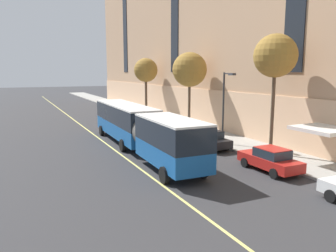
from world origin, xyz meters
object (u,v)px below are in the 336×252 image
at_px(parked_car_black_0, 208,139).
at_px(street_tree_far_downtown, 146,71).
at_px(parked_car_red_4, 270,159).
at_px(parked_car_darkgray_1, 144,117).
at_px(street_tree_far_uptown, 190,70).
at_px(street_tree_mid_block, 275,57).
at_px(parked_car_white_2, 173,127).
at_px(city_bus, 139,126).
at_px(parked_car_darkgray_3, 118,109).
at_px(street_lamp, 225,100).

relative_size(parked_car_black_0, street_tree_far_downtown, 0.57).
bearing_deg(parked_car_black_0, parked_car_red_4, -89.65).
xyz_separation_m(parked_car_darkgray_1, parked_car_red_4, (0.09, -21.87, -0.00)).
xyz_separation_m(parked_car_black_0, street_tree_far_uptown, (3.05, 8.74, 5.80)).
bearing_deg(street_tree_mid_block, parked_car_white_2, 104.98).
xyz_separation_m(city_bus, parked_car_red_4, (5.69, -8.84, -1.24)).
height_order(parked_car_red_4, street_tree_far_downtown, street_tree_far_downtown).
xyz_separation_m(parked_car_darkgray_1, parked_car_darkgray_3, (-0.01, 10.76, 0.00)).
relative_size(parked_car_darkgray_1, street_lamp, 0.77).
bearing_deg(parked_car_black_0, street_tree_far_uptown, 70.75).
bearing_deg(parked_car_red_4, parked_car_darkgray_1, 90.24).
relative_size(parked_car_black_0, parked_car_red_4, 1.06).
xyz_separation_m(parked_car_black_0, street_tree_mid_block, (3.05, -4.10, 6.69)).
distance_m(city_bus, parked_car_darkgray_1, 14.23).
height_order(parked_car_black_0, parked_car_red_4, same).
relative_size(parked_car_black_0, parked_car_darkgray_3, 1.03).
bearing_deg(city_bus, street_tree_mid_block, -33.06).
distance_m(parked_car_black_0, street_tree_mid_block, 8.42).
bearing_deg(street_tree_mid_block, street_lamp, 106.65).
relative_size(city_bus, parked_car_darkgray_1, 4.06).
height_order(parked_car_red_4, street_tree_mid_block, street_tree_mid_block).
height_order(parked_car_white_2, parked_car_red_4, same).
xyz_separation_m(street_tree_mid_block, street_tree_far_uptown, (-0.00, 12.85, -0.89)).
relative_size(parked_car_black_0, parked_car_white_2, 1.09).
xyz_separation_m(parked_car_darkgray_1, street_tree_far_downtown, (3.10, 7.00, 5.77)).
xyz_separation_m(parked_car_black_0, parked_car_darkgray_1, (-0.05, 14.59, 0.00)).
xyz_separation_m(parked_car_red_4, street_tree_far_uptown, (3.01, 16.03, 5.80)).
relative_size(parked_car_red_4, street_tree_far_downtown, 0.54).
bearing_deg(street_lamp, city_bus, 169.59).
relative_size(city_bus, street_tree_far_downtown, 2.35).
height_order(street_tree_mid_block, street_tree_far_uptown, street_tree_mid_block).
bearing_deg(street_tree_far_uptown, parked_car_red_4, -100.63).
relative_size(street_tree_mid_block, street_tree_far_uptown, 1.08).
bearing_deg(street_tree_far_uptown, parked_car_white_2, -148.22).
bearing_deg(parked_car_darkgray_3, parked_car_darkgray_1, -89.93).
xyz_separation_m(parked_car_darkgray_1, street_lamp, (1.81, -14.39, 3.20)).
bearing_deg(city_bus, parked_car_white_2, 43.01).
bearing_deg(street_tree_mid_block, street_tree_far_downtown, 90.00).
bearing_deg(parked_car_darkgray_3, street_tree_mid_block, -83.97).
bearing_deg(street_tree_far_downtown, parked_car_darkgray_3, 129.64).
relative_size(city_bus, parked_car_red_4, 4.36).
height_order(city_bus, parked_car_darkgray_3, city_bus).
xyz_separation_m(city_bus, street_tree_far_downtown, (8.69, 20.03, 4.53)).
xyz_separation_m(parked_car_black_0, parked_car_white_2, (0.10, 6.92, -0.00)).
height_order(parked_car_white_2, street_tree_far_downtown, street_tree_far_downtown).
bearing_deg(parked_car_white_2, parked_car_darkgray_1, 91.12).
bearing_deg(street_lamp, parked_car_darkgray_3, 94.15).
bearing_deg(parked_car_white_2, street_lamp, -76.11).
relative_size(parked_car_black_0, street_tree_mid_block, 0.52).
xyz_separation_m(parked_car_red_4, street_tree_far_downtown, (3.01, 28.87, 5.77)).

